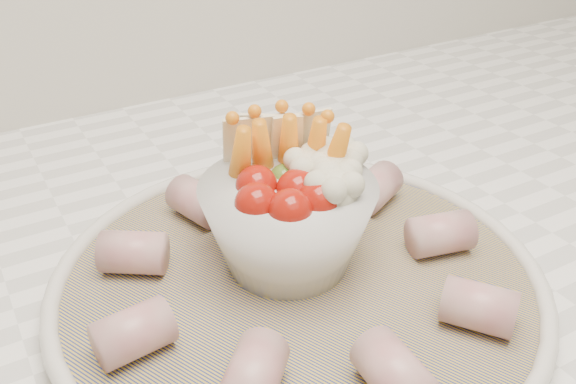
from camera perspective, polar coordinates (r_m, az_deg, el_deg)
serving_platter at (r=0.45m, az=0.90°, el=-7.91°), size 0.46×0.46×0.02m
veggie_bowl at (r=0.44m, az=0.36°, el=-1.65°), size 0.12×0.12×0.11m
cured_meat_rolls at (r=0.44m, az=0.92°, el=-5.97°), size 0.28×0.28×0.03m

